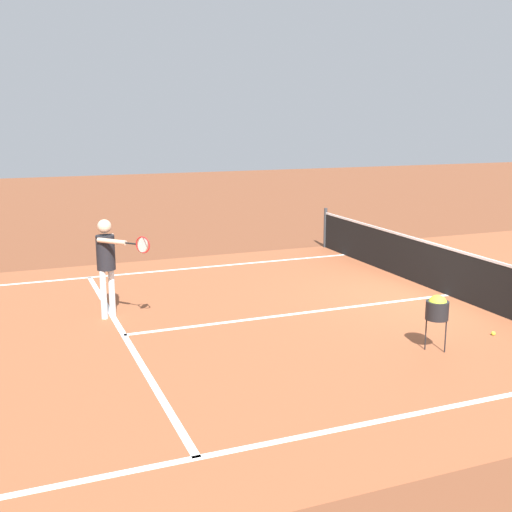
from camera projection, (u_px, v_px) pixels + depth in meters
The scene contains 10 objects.
ground_plane at pixel (448, 295), 12.65m from camera, with size 60.00×60.00×0.00m, color brown.
court_surface_inbounds at pixel (448, 295), 12.65m from camera, with size 10.62×24.40×0.00m, color #9E5433.
line_sideline_left at pixel (110, 275), 14.21m from camera, with size 0.10×11.89×0.01m, color white.
line_sideline_right at pixel (238, 449), 6.76m from camera, with size 0.10×11.89×0.01m, color white.
line_service_near at pixel (124, 335), 10.32m from camera, with size 8.22×0.10×0.01m, color white.
line_center_service at pixel (302, 313), 11.48m from camera, with size 0.10×6.40×0.01m, color white.
net at pixel (449, 271), 12.54m from camera, with size 10.45×0.09×1.07m.
player_near at pixel (107, 257), 11.02m from camera, with size 1.09×0.74×1.74m.
ball_hopper at pixel (437, 308), 9.48m from camera, with size 0.34×0.34×0.87m.
tennis_ball_near_net at pixel (493, 333), 10.30m from camera, with size 0.07×0.07×0.07m, color #CCE033.
Camera 1 is at (9.91, -8.07, 3.44)m, focal length 44.81 mm.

